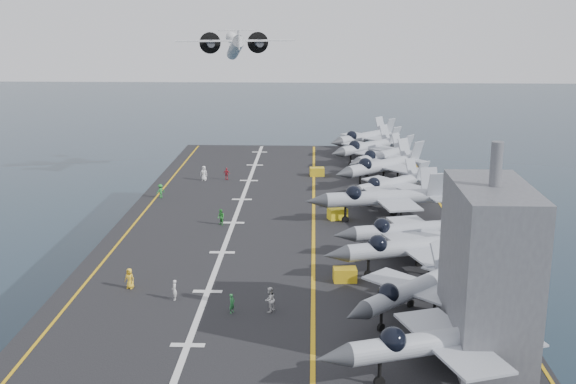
{
  "coord_description": "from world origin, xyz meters",
  "views": [
    {
      "loc": [
        2.91,
        -77.0,
        34.1
      ],
      "look_at": [
        0.0,
        4.0,
        13.0
      ],
      "focal_mm": 45.0,
      "sensor_mm": 36.0,
      "label": 1
    }
  ],
  "objects_px": {
    "transport_plane": "(235,48)",
    "tow_cart_a": "(345,275)",
    "island_superstructure": "(490,250)",
    "fighter_jet_0": "(439,340)"
  },
  "relations": [
    {
      "from": "transport_plane",
      "to": "tow_cart_a",
      "type": "bearing_deg",
      "value": -77.11
    },
    {
      "from": "island_superstructure",
      "to": "tow_cart_a",
      "type": "bearing_deg",
      "value": 125.63
    },
    {
      "from": "tow_cart_a",
      "to": "transport_plane",
      "type": "xyz_separation_m",
      "value": [
        -17.71,
        77.42,
        15.22
      ]
    },
    {
      "from": "tow_cart_a",
      "to": "transport_plane",
      "type": "height_order",
      "value": "transport_plane"
    },
    {
      "from": "island_superstructure",
      "to": "fighter_jet_0",
      "type": "xyz_separation_m",
      "value": [
        -3.79,
        -3.76,
        -4.89
      ]
    },
    {
      "from": "island_superstructure",
      "to": "transport_plane",
      "type": "bearing_deg",
      "value": 106.61
    },
    {
      "from": "transport_plane",
      "to": "fighter_jet_0",
      "type": "bearing_deg",
      "value": -76.18
    },
    {
      "from": "island_superstructure",
      "to": "transport_plane",
      "type": "relative_size",
      "value": 0.6
    },
    {
      "from": "island_superstructure",
      "to": "tow_cart_a",
      "type": "xyz_separation_m",
      "value": [
        -9.21,
        12.85,
        -6.89
      ]
    },
    {
      "from": "island_superstructure",
      "to": "fighter_jet_0",
      "type": "relative_size",
      "value": 0.86
    }
  ]
}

